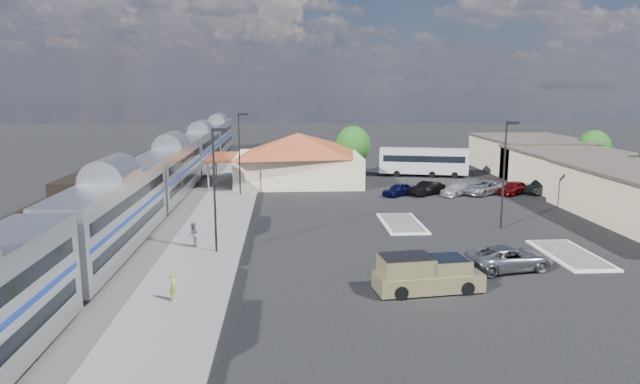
{
  "coord_description": "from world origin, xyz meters",
  "views": [
    {
      "loc": [
        -5.96,
        -45.56,
        11.8
      ],
      "look_at": [
        -3.07,
        2.69,
        2.8
      ],
      "focal_mm": 32.0,
      "sensor_mm": 36.0,
      "label": 1
    }
  ],
  "objects": [
    {
      "name": "lamp_lot",
      "position": [
        12.1,
        0.0,
        5.34
      ],
      "size": [
        1.08,
        0.25,
        9.0
      ],
      "color": "black",
      "rests_on": "ground"
    },
    {
      "name": "coach_bus",
      "position": [
        12.21,
        28.36,
        2.12
      ],
      "size": [
        11.75,
        5.01,
        3.68
      ],
      "rotation": [
        0.0,
        0.0,
        1.34
      ],
      "color": "silver",
      "rests_on": "ground"
    },
    {
      "name": "tree_east_c",
      "position": [
        34.0,
        26.0,
        3.76
      ],
      "size": [
        4.41,
        4.41,
        6.21
      ],
      "color": "#382314",
      "rests_on": "ground"
    },
    {
      "name": "lamp_plat_s",
      "position": [
        -10.9,
        -6.0,
        5.34
      ],
      "size": [
        1.08,
        0.25,
        9.0
      ],
      "color": "black",
      "rests_on": "ground"
    },
    {
      "name": "parked_car_a",
      "position": [
        6.25,
        14.9,
        0.69
      ],
      "size": [
        4.22,
        3.7,
        1.38
      ],
      "primitive_type": "imported",
      "rotation": [
        0.0,
        0.0,
        -0.94
      ],
      "color": "#0C0E3C",
      "rests_on": "ground"
    },
    {
      "name": "parked_car_c",
      "position": [
        12.65,
        14.9,
        0.66
      ],
      "size": [
        4.62,
        4.37,
        1.31
      ],
      "primitive_type": "imported",
      "rotation": [
        0.0,
        0.0,
        -0.85
      ],
      "color": "silver",
      "rests_on": "ground"
    },
    {
      "name": "suv",
      "position": [
        8.45,
        -10.75,
        0.79
      ],
      "size": [
        6.13,
        3.72,
        1.59
      ],
      "primitive_type": "imported",
      "rotation": [
        0.0,
        0.0,
        1.77
      ],
      "color": "gray",
      "rests_on": "ground"
    },
    {
      "name": "person_a",
      "position": [
        -12.22,
        -15.4,
        0.98
      ],
      "size": [
        0.48,
        0.64,
        1.6
      ],
      "primitive_type": "imported",
      "rotation": [
        0.0,
        0.0,
        1.74
      ],
      "color": "#D2D141",
      "rests_on": "platform"
    },
    {
      "name": "tree_depot",
      "position": [
        3.0,
        30.0,
        4.02
      ],
      "size": [
        4.71,
        4.71,
        6.63
      ],
      "color": "#382314",
      "rests_on": "ground"
    },
    {
      "name": "station_depot",
      "position": [
        -4.56,
        24.0,
        3.13
      ],
      "size": [
        18.35,
        12.24,
        6.2
      ],
      "color": "beige",
      "rests_on": "ground"
    },
    {
      "name": "freight_cars",
      "position": [
        -24.0,
        7.98,
        1.93
      ],
      "size": [
        2.8,
        46.0,
        4.0
      ],
      "color": "black",
      "rests_on": "ground"
    },
    {
      "name": "parked_car_b",
      "position": [
        9.45,
        15.2,
        0.75
      ],
      "size": [
        4.61,
        3.96,
        1.5
      ],
      "primitive_type": "imported",
      "rotation": [
        0.0,
        0.0,
        -0.94
      ],
      "color": "black",
      "rests_on": "ground"
    },
    {
      "name": "buildings_east",
      "position": [
        28.0,
        14.28,
        2.27
      ],
      "size": [
        14.4,
        51.4,
        4.8
      ],
      "color": "#C6B28C",
      "rests_on": "ground"
    },
    {
      "name": "lamp_plat_n",
      "position": [
        -10.9,
        16.0,
        5.34
      ],
      "size": [
        1.08,
        0.25,
        9.0
      ],
      "color": "black",
      "rests_on": "ground"
    },
    {
      "name": "person_b",
      "position": [
        -12.81,
        -4.76,
        1.11
      ],
      "size": [
        0.89,
        1.04,
        1.86
      ],
      "primitive_type": "imported",
      "rotation": [
        0.0,
        0.0,
        -1.34
      ],
      "color": "silver",
      "rests_on": "platform"
    },
    {
      "name": "ground",
      "position": [
        0.0,
        0.0,
        0.0
      ],
      "size": [
        280.0,
        280.0,
        0.0
      ],
      "primitive_type": "plane",
      "color": "black",
      "rests_on": "ground"
    },
    {
      "name": "passenger_train",
      "position": [
        -18.0,
        14.92,
        2.87
      ],
      "size": [
        3.0,
        104.0,
        5.55
      ],
      "color": "silver",
      "rests_on": "ground"
    },
    {
      "name": "parked_car_d",
      "position": [
        15.85,
        15.2,
        0.75
      ],
      "size": [
        5.89,
        5.14,
        1.51
      ],
      "primitive_type": "imported",
      "rotation": [
        0.0,
        0.0,
        -0.97
      ],
      "color": "#94989D",
      "rests_on": "ground"
    },
    {
      "name": "platform",
      "position": [
        -12.0,
        6.0,
        0.09
      ],
      "size": [
        5.5,
        92.0,
        0.18
      ],
      "primitive_type": "cube",
      "color": "gray",
      "rests_on": "ground"
    },
    {
      "name": "railbed",
      "position": [
        -21.0,
        8.0,
        0.06
      ],
      "size": [
        16.0,
        100.0,
        0.12
      ],
      "primitive_type": "cube",
      "color": "#4C4944",
      "rests_on": "ground"
    },
    {
      "name": "parked_car_e",
      "position": [
        19.05,
        14.9,
        0.75
      ],
      "size": [
        4.59,
        4.06,
        1.5
      ],
      "primitive_type": "imported",
      "rotation": [
        0.0,
        0.0,
        -0.93
      ],
      "color": "maroon",
      "rests_on": "ground"
    },
    {
      "name": "traffic_island_north",
      "position": [
        14.0,
        -8.0,
        0.1
      ],
      "size": [
        3.3,
        7.5,
        0.21
      ],
      "color": "silver",
      "rests_on": "ground"
    },
    {
      "name": "pickup_truck",
      "position": [
        2.22,
        -14.31,
        1.02
      ],
      "size": [
        6.43,
        3.0,
        2.14
      ],
      "rotation": [
        0.0,
        0.0,
        1.69
      ],
      "color": "tan",
      "rests_on": "ground"
    },
    {
      "name": "traffic_island_south",
      "position": [
        4.0,
        2.0,
        0.1
      ],
      "size": [
        3.3,
        7.5,
        0.21
      ],
      "color": "silver",
      "rests_on": "ground"
    },
    {
      "name": "parked_car_f",
      "position": [
        22.25,
        15.2,
        0.73
      ],
      "size": [
        4.5,
        3.91,
        1.47
      ],
      "primitive_type": "imported",
      "rotation": [
        0.0,
        0.0,
        -0.93
      ],
      "color": "black",
      "rests_on": "ground"
    }
  ]
}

